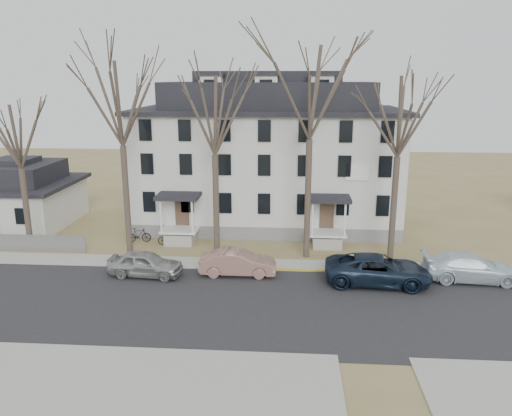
# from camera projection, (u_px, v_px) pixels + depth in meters

# --- Properties ---
(ground) EXTENTS (120.00, 120.00, 0.00)m
(ground) POSITION_uv_depth(u_px,v_px,m) (291.00, 327.00, 23.87)
(ground) COLOR olive
(ground) RESTS_ON ground
(main_road) EXTENTS (120.00, 10.00, 0.04)m
(main_road) POSITION_uv_depth(u_px,v_px,m) (291.00, 308.00, 25.80)
(main_road) COLOR #27272A
(main_road) RESTS_ON ground
(far_sidewalk) EXTENTS (120.00, 2.00, 0.08)m
(far_sidewalk) POSITION_uv_depth(u_px,v_px,m) (291.00, 266.00, 31.59)
(far_sidewalk) COLOR #A09F97
(far_sidewalk) RESTS_ON ground
(near_sidewalk_left) EXTENTS (20.00, 5.00, 0.08)m
(near_sidewalk_left) POSITION_uv_depth(u_px,v_px,m) (87.00, 381.00, 19.59)
(near_sidewalk_left) COLOR #A09F97
(near_sidewalk_left) RESTS_ON ground
(yellow_curb) EXTENTS (14.00, 0.25, 0.06)m
(yellow_curb) POSITION_uv_depth(u_px,v_px,m) (373.00, 273.00, 30.38)
(yellow_curb) COLOR gold
(yellow_curb) RESTS_ON ground
(boarding_house) EXTENTS (20.80, 12.36, 12.05)m
(boarding_house) POSITION_uv_depth(u_px,v_px,m) (268.00, 157.00, 39.98)
(boarding_house) COLOR slate
(boarding_house) RESTS_ON ground
(small_house) EXTENTS (8.70, 8.70, 5.00)m
(small_house) POSITION_uv_depth(u_px,v_px,m) (19.00, 197.00, 40.24)
(small_house) COLOR silver
(small_house) RESTS_ON ground
(tree_far_left) EXTENTS (8.40, 8.40, 13.72)m
(tree_far_left) POSITION_uv_depth(u_px,v_px,m) (120.00, 98.00, 31.47)
(tree_far_left) COLOR #473B31
(tree_far_left) RESTS_ON ground
(tree_mid_left) EXTENTS (7.80, 7.80, 12.74)m
(tree_mid_left) POSITION_uv_depth(u_px,v_px,m) (214.00, 110.00, 31.24)
(tree_mid_left) COLOR #473B31
(tree_mid_left) RESTS_ON ground
(tree_center) EXTENTS (9.00, 9.00, 14.70)m
(tree_center) POSITION_uv_depth(u_px,v_px,m) (311.00, 86.00, 30.46)
(tree_center) COLOR #473B31
(tree_center) RESTS_ON ground
(tree_mid_right) EXTENTS (7.80, 7.80, 12.74)m
(tree_mid_right) POSITION_uv_depth(u_px,v_px,m) (400.00, 111.00, 30.46)
(tree_mid_right) COLOR #473B31
(tree_mid_right) RESTS_ON ground
(tree_bungalow) EXTENTS (6.60, 6.60, 10.78)m
(tree_bungalow) POSITION_uv_depth(u_px,v_px,m) (17.00, 132.00, 32.50)
(tree_bungalow) COLOR #473B31
(tree_bungalow) RESTS_ON ground
(car_silver) EXTENTS (4.59, 2.15, 1.52)m
(car_silver) POSITION_uv_depth(u_px,v_px,m) (145.00, 264.00, 29.78)
(car_silver) COLOR #A3A3A3
(car_silver) RESTS_ON ground
(car_tan) EXTENTS (4.61, 1.67, 1.51)m
(car_tan) POSITION_uv_depth(u_px,v_px,m) (238.00, 263.00, 29.96)
(car_tan) COLOR #9A6D61
(car_tan) RESTS_ON ground
(car_navy) EXTENTS (6.20, 3.15, 1.68)m
(car_navy) POSITION_uv_depth(u_px,v_px,m) (378.00, 270.00, 28.63)
(car_navy) COLOR #162233
(car_navy) RESTS_ON ground
(car_white) EXTENTS (5.61, 2.51, 1.60)m
(car_white) POSITION_uv_depth(u_px,v_px,m) (471.00, 268.00, 29.10)
(car_white) COLOR silver
(car_white) RESTS_ON ground
(bicycle_left) EXTENTS (1.83, 0.65, 0.96)m
(bicycle_left) POSITION_uv_depth(u_px,v_px,m) (170.00, 239.00, 35.33)
(bicycle_left) COLOR black
(bicycle_left) RESTS_ON ground
(bicycle_right) EXTENTS (1.82, 0.78, 1.06)m
(bicycle_right) POSITION_uv_depth(u_px,v_px,m) (139.00, 236.00, 35.94)
(bicycle_right) COLOR black
(bicycle_right) RESTS_ON ground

